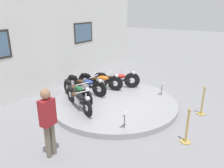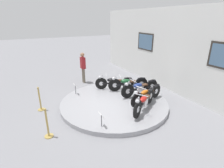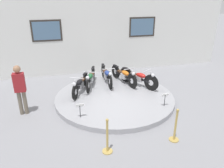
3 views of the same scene
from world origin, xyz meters
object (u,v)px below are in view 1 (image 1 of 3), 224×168
at_px(visitor_standing, 48,119).
at_px(info_placard_front_left, 124,117).
at_px(motorcycle_orange, 101,80).
at_px(stanchion_post_right_of_entry, 202,105).
at_px(motorcycle_blue, 86,84).
at_px(motorcycle_green, 78,91).
at_px(info_placard_front_centre, 162,86).
at_px(motorcycle_red, 117,79).
at_px(stanchion_post_left_of_entry, 187,131).
at_px(motorcycle_black, 79,99).

bearing_deg(visitor_standing, info_placard_front_left, -29.10).
xyz_separation_m(motorcycle_orange, stanchion_post_right_of_entry, (0.24, -4.05, -0.22)).
bearing_deg(visitor_standing, motorcycle_blue, 25.20).
distance_m(motorcycle_green, stanchion_post_right_of_entry, 4.41).
bearing_deg(info_placard_front_centre, motorcycle_red, 97.29).
bearing_deg(visitor_standing, stanchion_post_right_of_entry, -31.62).
bearing_deg(visitor_standing, motorcycle_red, 11.01).
relative_size(info_placard_front_left, info_placard_front_centre, 1.00).
bearing_deg(motorcycle_blue, stanchion_post_left_of_entry, -103.09).
bearing_deg(stanchion_post_right_of_entry, info_placard_front_centre, 72.66).
xyz_separation_m(motorcycle_blue, info_placard_front_left, (-1.50, -2.60, -0.03)).
xyz_separation_m(motorcycle_green, motorcycle_blue, (0.75, 0.19, 0.01)).
relative_size(motorcycle_blue, motorcycle_orange, 1.04).
distance_m(stanchion_post_left_of_entry, stanchion_post_right_of_entry, 1.97).
xyz_separation_m(motorcycle_blue, stanchion_post_left_of_entry, (-0.98, -4.23, -0.23)).
height_order(motorcycle_green, motorcycle_blue, motorcycle_blue).
bearing_deg(motorcycle_red, visitor_standing, -168.99).
bearing_deg(motorcycle_green, info_placard_front_centre, -47.08).
relative_size(motorcycle_black, stanchion_post_left_of_entry, 1.75).
xyz_separation_m(motorcycle_orange, visitor_standing, (-4.09, -1.38, 0.45)).
height_order(motorcycle_black, motorcycle_blue, motorcycle_blue).
height_order(motorcycle_red, visitor_standing, visitor_standing).
relative_size(motorcycle_red, visitor_standing, 0.99).
distance_m(info_placard_front_left, visitor_standing, 2.16).
distance_m(motorcycle_black, info_placard_front_left, 1.93).
bearing_deg(stanchion_post_right_of_entry, motorcycle_black, 122.18).
bearing_deg(info_placard_front_left, motorcycle_red, 34.96).
height_order(motorcycle_black, info_placard_front_centre, motorcycle_black).
bearing_deg(motorcycle_green, motorcycle_orange, -0.04).
xyz_separation_m(info_placard_front_left, visitor_standing, (-1.84, 1.03, 0.47)).
bearing_deg(motorcycle_red, motorcycle_black, -179.85).
xyz_separation_m(motorcycle_red, info_placard_front_centre, (0.25, -1.92, -0.03)).
xyz_separation_m(visitor_standing, stanchion_post_left_of_entry, (2.36, -2.66, -0.67)).
xyz_separation_m(motorcycle_orange, stanchion_post_left_of_entry, (-1.73, -4.05, -0.22)).
bearing_deg(motorcycle_blue, info_placard_front_centre, -60.06).
bearing_deg(visitor_standing, stanchion_post_left_of_entry, -48.50).
distance_m(motorcycle_green, motorcycle_blue, 0.77).
bearing_deg(info_placard_front_left, visitor_standing, 150.90).
distance_m(motorcycle_black, stanchion_post_left_of_entry, 3.56).
distance_m(motorcycle_black, motorcycle_orange, 2.06).
bearing_deg(motorcycle_blue, motorcycle_black, -151.24).
height_order(info_placard_front_left, visitor_standing, visitor_standing).
bearing_deg(stanchion_post_left_of_entry, motorcycle_black, 94.24).
bearing_deg(info_placard_front_left, stanchion_post_left_of_entry, -72.66).
bearing_deg(stanchion_post_right_of_entry, motorcycle_orange, 93.37).
xyz_separation_m(motorcycle_red, stanchion_post_right_of_entry, (-0.27, -3.56, -0.24)).
xyz_separation_m(info_placard_front_centre, visitor_standing, (-4.84, 1.03, 0.47)).
distance_m(motorcycle_green, info_placard_front_left, 2.53).
relative_size(motorcycle_blue, stanchion_post_right_of_entry, 1.96).
distance_m(visitor_standing, stanchion_post_right_of_entry, 5.12).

